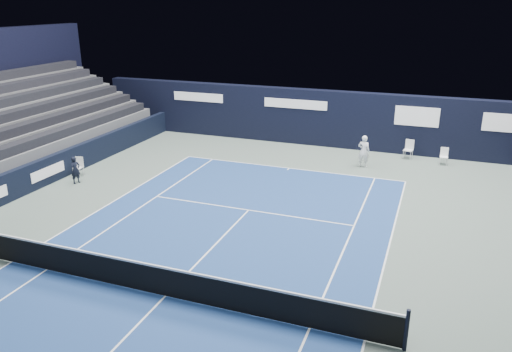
% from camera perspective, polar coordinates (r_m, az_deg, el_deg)
% --- Properties ---
extents(ground, '(48.00, 48.00, 0.00)m').
position_cam_1_polar(ground, '(15.91, -6.67, -9.83)').
color(ground, '#516057').
rests_on(ground, ground).
extents(court_surface, '(10.97, 23.77, 0.01)m').
position_cam_1_polar(court_surface, '(14.42, -10.34, -13.38)').
color(court_surface, navy).
rests_on(court_surface, ground).
extents(folding_chair_back_a, '(0.51, 0.50, 0.99)m').
position_cam_1_polar(folding_chair_back_a, '(26.88, 17.07, 3.10)').
color(folding_chair_back_a, silver).
rests_on(folding_chair_back_a, ground).
extents(folding_chair_back_b, '(0.39, 0.38, 0.86)m').
position_cam_1_polar(folding_chair_back_b, '(26.47, 20.70, 2.27)').
color(folding_chair_back_b, white).
rests_on(folding_chair_back_b, ground).
extents(line_judge_chair, '(0.44, 0.42, 0.90)m').
position_cam_1_polar(line_judge_chair, '(24.55, -19.61, 1.17)').
color(line_judge_chair, white).
rests_on(line_judge_chair, ground).
extents(line_judge, '(0.43, 0.52, 1.23)m').
position_cam_1_polar(line_judge, '(23.56, -19.93, 0.64)').
color(line_judge, black).
rests_on(line_judge, ground).
extents(court_markings, '(11.03, 23.83, 0.00)m').
position_cam_1_polar(court_markings, '(14.42, -10.34, -13.36)').
color(court_markings, white).
rests_on(court_markings, court_surface).
extents(tennis_net, '(12.90, 0.10, 1.10)m').
position_cam_1_polar(tennis_net, '(14.16, -10.46, -11.66)').
color(tennis_net, black).
rests_on(tennis_net, ground).
extents(back_sponsor_wall, '(26.00, 0.63, 3.10)m').
position_cam_1_polar(back_sponsor_wall, '(28.24, 6.62, 6.67)').
color(back_sponsor_wall, black).
rests_on(back_sponsor_wall, ground).
extents(side_barrier_left, '(0.33, 22.00, 1.20)m').
position_cam_1_polar(side_barrier_left, '(23.90, -23.01, 0.47)').
color(side_barrier_left, black).
rests_on(side_barrier_left, ground).
extents(tennis_player, '(0.60, 0.82, 1.58)m').
position_cam_1_polar(tennis_player, '(24.89, 12.20, 2.80)').
color(tennis_player, white).
rests_on(tennis_player, ground).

